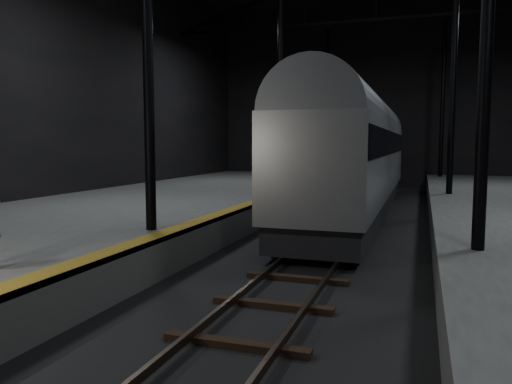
% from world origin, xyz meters
% --- Properties ---
extents(ground, '(44.00, 44.00, 0.00)m').
position_xyz_m(ground, '(0.00, 0.00, 0.00)').
color(ground, black).
rests_on(ground, ground).
extents(platform_left, '(9.00, 43.80, 1.00)m').
position_xyz_m(platform_left, '(-7.50, 0.00, 0.50)').
color(platform_left, '#4B4B49').
rests_on(platform_left, ground).
extents(tactile_strip, '(0.50, 43.80, 0.01)m').
position_xyz_m(tactile_strip, '(-3.25, 0.00, 1.00)').
color(tactile_strip, '#9B6E1C').
rests_on(tactile_strip, platform_left).
extents(track, '(2.40, 43.00, 0.24)m').
position_xyz_m(track, '(0.00, 0.00, 0.07)').
color(track, '#3F3328').
rests_on(track, ground).
extents(train, '(2.96, 19.74, 5.28)m').
position_xyz_m(train, '(-0.00, 6.84, 2.94)').
color(train, '#989AA0').
rests_on(train, ground).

